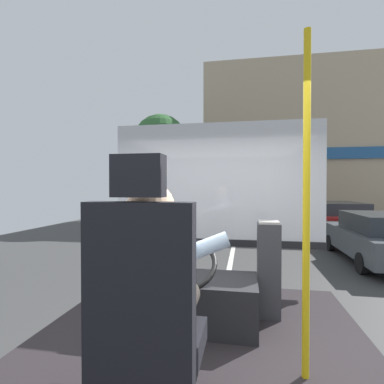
# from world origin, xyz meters

# --- Properties ---
(ground) EXTENTS (18.00, 44.00, 0.06)m
(ground) POSITION_xyz_m (0.00, 8.80, -0.02)
(ground) COLOR #393939
(driver_seat) EXTENTS (0.48, 0.48, 1.31)m
(driver_seat) POSITION_xyz_m (-0.10, -0.63, 1.24)
(driver_seat) COLOR black
(driver_seat) RESTS_ON bus_floor
(bus_driver) EXTENTS (0.75, 0.54, 0.74)m
(bus_driver) POSITION_xyz_m (-0.10, -0.51, 1.40)
(bus_driver) COLOR #332D28
(bus_driver) RESTS_ON driver_seat
(steering_console) EXTENTS (1.10, 0.99, 0.79)m
(steering_console) POSITION_xyz_m (-0.10, 0.53, 0.90)
(steering_console) COLOR black
(steering_console) RESTS_ON bus_floor
(handrail_pole) EXTENTS (0.04, 0.04, 2.13)m
(handrail_pole) POSITION_xyz_m (0.72, -0.02, 1.75)
(handrail_pole) COLOR gold
(handrail_pole) RESTS_ON bus_floor
(fare_box) EXTENTS (0.20, 0.23, 0.86)m
(fare_box) POSITION_xyz_m (0.56, 0.84, 1.11)
(fare_box) COLOR #333338
(fare_box) RESTS_ON bus_floor
(windshield_panel) EXTENTS (2.50, 0.08, 1.48)m
(windshield_panel) POSITION_xyz_m (0.00, 1.62, 1.73)
(windshield_panel) COLOR silver
(street_tree) EXTENTS (2.58, 2.58, 5.37)m
(street_tree) POSITION_xyz_m (-3.71, 11.95, 4.04)
(street_tree) COLOR #4C3828
(street_tree) RESTS_ON ground
(shop_building) EXTENTS (12.39, 5.39, 8.95)m
(shop_building) POSITION_xyz_m (4.20, 17.39, 4.48)
(shop_building) COLOR tan
(shop_building) RESTS_ON ground
(parked_car_charcoal) EXTENTS (1.76, 3.80, 1.22)m
(parked_car_charcoal) POSITION_xyz_m (3.61, 6.01, 0.63)
(parked_car_charcoal) COLOR #474C51
(parked_car_charcoal) RESTS_ON ground
(parked_car_red) EXTENTS (1.94, 4.36, 1.26)m
(parked_car_red) POSITION_xyz_m (4.00, 10.71, 0.65)
(parked_car_red) COLOR maroon
(parked_car_red) RESTS_ON ground
(parked_car_silver) EXTENTS (1.89, 4.24, 1.30)m
(parked_car_silver) POSITION_xyz_m (3.62, 16.94, 0.67)
(parked_car_silver) COLOR silver
(parked_car_silver) RESTS_ON ground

